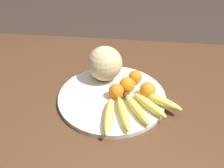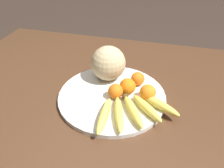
% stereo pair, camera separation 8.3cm
% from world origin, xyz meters
% --- Properties ---
extents(kitchen_table, '(1.65, 1.11, 0.78)m').
position_xyz_m(kitchen_table, '(0.00, 0.00, 0.69)').
color(kitchen_table, '#4C301E').
rests_on(kitchen_table, ground_plane).
extents(fruit_bowl, '(0.42, 0.42, 0.02)m').
position_xyz_m(fruit_bowl, '(0.04, -0.01, 0.79)').
color(fruit_bowl, white).
rests_on(fruit_bowl, kitchen_table).
extents(melon, '(0.15, 0.15, 0.15)m').
position_xyz_m(melon, '(0.09, -0.11, 0.87)').
color(melon, '#C6B284').
rests_on(melon, fruit_bowl).
extents(banana_bunch, '(0.28, 0.25, 0.03)m').
position_xyz_m(banana_bunch, '(-0.05, 0.08, 0.81)').
color(banana_bunch, '#473819').
rests_on(banana_bunch, fruit_bowl).
extents(orange_front_left, '(0.06, 0.06, 0.06)m').
position_xyz_m(orange_front_left, '(-0.01, -0.03, 0.83)').
color(orange_front_left, orange).
rests_on(orange_front_left, fruit_bowl).
extents(orange_front_right, '(0.06, 0.06, 0.06)m').
position_xyz_m(orange_front_right, '(-0.09, -0.01, 0.83)').
color(orange_front_right, orange).
rests_on(orange_front_right, fruit_bowl).
extents(orange_mid_center, '(0.06, 0.06, 0.06)m').
position_xyz_m(orange_mid_center, '(-0.04, -0.10, 0.82)').
color(orange_mid_center, orange).
rests_on(orange_mid_center, fruit_bowl).
extents(orange_back_left, '(0.06, 0.06, 0.06)m').
position_xyz_m(orange_back_left, '(0.03, 0.01, 0.82)').
color(orange_back_left, orange).
rests_on(orange_back_left, fruit_bowl).
extents(produce_tag, '(0.10, 0.09, 0.00)m').
position_xyz_m(produce_tag, '(-0.06, -0.02, 0.80)').
color(produce_tag, white).
rests_on(produce_tag, fruit_bowl).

